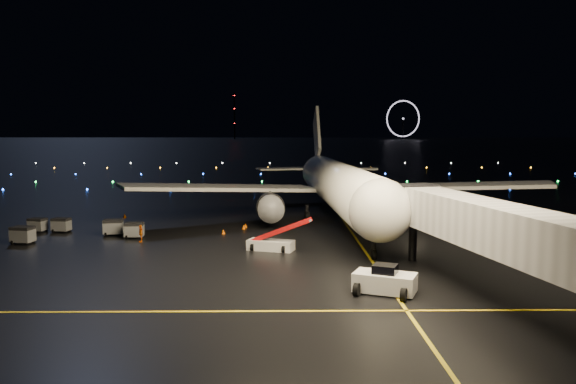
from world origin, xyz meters
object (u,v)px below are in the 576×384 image
baggage_cart_4 (61,225)px  pushback_tug (385,279)px  baggage_cart_1 (113,227)px  baggage_cart_0 (134,230)px  belt_loader (271,234)px  airliner (336,159)px  crew_c (141,233)px  baggage_cart_2 (23,235)px  baggage_cart_3 (38,225)px

baggage_cart_4 → pushback_tug: bearing=-28.2°
baggage_cart_1 → baggage_cart_0: bearing=-39.3°
belt_loader → airliner: bearing=85.9°
pushback_tug → crew_c: size_ratio=2.37×
crew_c → baggage_cart_1: size_ratio=0.88×
baggage_cart_2 → baggage_cart_3: size_ratio=1.12×
belt_loader → baggage_cart_3: belt_loader is taller
baggage_cart_1 → baggage_cart_3: (-8.92, 2.10, -0.08)m
baggage_cart_1 → baggage_cart_4: bearing=154.9°
pushback_tug → baggage_cart_3: bearing=168.1°
baggage_cart_4 → crew_c: bearing=-20.5°
belt_loader → baggage_cart_4: (-23.20, 9.76, -0.75)m
pushback_tug → baggage_cart_2: size_ratio=2.06×
baggage_cart_0 → baggage_cart_1: size_ratio=0.95×
belt_loader → baggage_cart_4: size_ratio=3.45×
baggage_cart_0 → baggage_cart_1: baggage_cart_1 is taller
baggage_cart_1 → baggage_cart_3: baggage_cart_1 is taller
belt_loader → baggage_cart_0: (-14.29, 6.18, -0.72)m
baggage_cart_0 → pushback_tug: bearing=-44.7°
airliner → baggage_cart_0: size_ratio=28.31×
belt_loader → baggage_cart_2: bearing=-169.5°
baggage_cart_1 → baggage_cart_4: 6.57m
airliner → baggage_cart_3: size_ratio=29.67×
baggage_cart_2 → baggage_cart_3: 6.68m
crew_c → baggage_cart_1: 5.43m
pushback_tug → baggage_cart_4: pushback_tug is taller
airliner → baggage_cart_2: airliner is taller
airliner → crew_c: (-20.90, -14.98, -6.64)m
pushback_tug → crew_c: bearing=162.9°
crew_c → baggage_cart_0: (-1.24, 2.18, -0.07)m
airliner → pushback_tug: (0.21, -32.96, -6.53)m
baggage_cart_0 → belt_loader: bearing=-26.1°
baggage_cart_2 → baggage_cart_3: (-1.35, 6.54, -0.09)m
pushback_tug → baggage_cart_1: bearing=162.2°
crew_c → baggage_cart_4: crew_c is taller
baggage_cart_1 → baggage_cart_2: bearing=-157.4°
airliner → baggage_cart_0: bearing=-152.7°
baggage_cart_1 → baggage_cart_3: 9.17m
belt_loader → baggage_cart_0: belt_loader is taller
baggage_cart_1 → baggage_cart_2: size_ratio=0.98×
baggage_cart_1 → baggage_cart_2: baggage_cart_2 is taller
airliner → pushback_tug: airliner is taller
belt_loader → baggage_cart_1: belt_loader is taller
crew_c → baggage_cart_2: (-11.45, -0.64, -0.02)m
baggage_cart_0 → baggage_cart_3: bearing=159.5°
baggage_cart_0 → baggage_cart_4: size_ratio=1.03×
crew_c → baggage_cart_1: bearing=-151.2°
belt_loader → baggage_cart_2: (-24.50, 3.36, -0.67)m
baggage_cart_0 → baggage_cart_4: 9.60m
belt_loader → crew_c: belt_loader is taller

